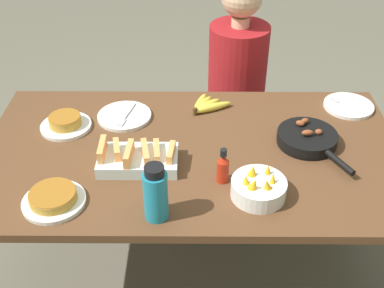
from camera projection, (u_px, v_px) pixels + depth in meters
The scene contains 13 objects.
ground_plane at pixel (192, 266), 2.39m from camera, with size 14.00×14.00×0.00m, color #666051.
dining_table at pixel (192, 166), 2.01m from camera, with size 1.72×0.95×0.73m.
banana_bunch at pixel (205, 105), 2.21m from camera, with size 0.19×0.18×0.04m.
melon_tray at pixel (137, 159), 1.86m from camera, with size 0.31×0.18×0.10m.
skillet at pixel (308, 138), 1.98m from camera, with size 0.26×0.37×0.08m.
frittata_plate_center at pixel (66, 123), 2.08m from camera, with size 0.22×0.22×0.06m.
frittata_plate_side at pixel (53, 199), 1.69m from camera, with size 0.22×0.22×0.05m.
empty_plate_near_front at pixel (348, 106), 2.22m from camera, with size 0.23×0.23×0.02m.
empty_plate_far_left at pixel (125, 116), 2.15m from camera, with size 0.24×0.24×0.02m.
fruit_bowl_mango at pixel (258, 188), 1.72m from camera, with size 0.20×0.20×0.11m.
water_bottle at pixel (156, 194), 1.60m from camera, with size 0.08×0.08×0.22m.
hot_sauce_bottle at pixel (223, 167), 1.77m from camera, with size 0.05×0.05×0.15m.
person_figure at pixel (235, 103), 2.68m from camera, with size 0.34×0.34×1.21m.
Camera 1 is at (0.01, -1.57, 1.90)m, focal length 45.00 mm.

